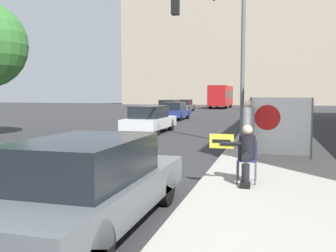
{
  "coord_description": "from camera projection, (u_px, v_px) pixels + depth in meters",
  "views": [
    {
      "loc": [
        2.92,
        -5.05,
        1.97
      ],
      "look_at": [
        0.27,
        4.57,
        1.14
      ],
      "focal_mm": 40.0,
      "sensor_mm": 36.0,
      "label": 1
    }
  ],
  "objects": [
    {
      "name": "ground_plane",
      "position": [
        73.0,
        223.0,
        5.79
      ],
      "size": [
        160.0,
        160.0,
        0.0
      ],
      "primitive_type": "plane",
      "color": "#303033"
    },
    {
      "name": "sidewalk_curb",
      "position": [
        274.0,
        132.0,
        19.37
      ],
      "size": [
        3.29,
        90.0,
        0.12
      ],
      "primitive_type": "cube",
      "color": "#A8A399",
      "rests_on": "ground_plane"
    },
    {
      "name": "building_backdrop_far",
      "position": [
        248.0,
        29.0,
        77.98
      ],
      "size": [
        52.0,
        12.0,
        31.61
      ],
      "color": "tan",
      "rests_on": "ground_plane"
    },
    {
      "name": "seated_protester",
      "position": [
        246.0,
        152.0,
        7.81
      ],
      "size": [
        0.99,
        0.77,
        1.23
      ],
      "rotation": [
        0.0,
        0.0,
        -0.22
      ],
      "color": "#474C56",
      "rests_on": "sidewalk_curb"
    },
    {
      "name": "jogger_on_sidewalk",
      "position": [
        248.0,
        129.0,
        10.76
      ],
      "size": [
        0.34,
        0.34,
        1.72
      ],
      "rotation": [
        0.0,
        0.0,
        3.42
      ],
      "color": "#756651",
      "rests_on": "sidewalk_curb"
    },
    {
      "name": "protest_banner",
      "position": [
        280.0,
        126.0,
        10.89
      ],
      "size": [
        1.77,
        0.06,
        1.78
      ],
      "color": "slate",
      "rests_on": "sidewalk_curb"
    },
    {
      "name": "traffic_light_pole",
      "position": [
        218.0,
        36.0,
        14.81
      ],
      "size": [
        2.97,
        2.74,
        6.24
      ],
      "color": "slate",
      "rests_on": "sidewalk_curb"
    },
    {
      "name": "parked_car_curbside",
      "position": [
        89.0,
        183.0,
        5.47
      ],
      "size": [
        1.72,
        4.48,
        1.35
      ],
      "color": "#565B60",
      "rests_on": "ground_plane"
    },
    {
      "name": "car_on_road_nearest",
      "position": [
        150.0,
        119.0,
        19.55
      ],
      "size": [
        1.75,
        4.39,
        1.41
      ],
      "color": "white",
      "rests_on": "ground_plane"
    },
    {
      "name": "car_on_road_midblock",
      "position": [
        174.0,
        111.0,
        29.97
      ],
      "size": [
        1.82,
        4.37,
        1.41
      ],
      "color": "navy",
      "rests_on": "ground_plane"
    },
    {
      "name": "car_on_road_distant",
      "position": [
        170.0,
        107.0,
        37.37
      ],
      "size": [
        1.86,
        4.61,
        1.5
      ],
      "color": "black",
      "rests_on": "ground_plane"
    },
    {
      "name": "car_on_road_far_lane",
      "position": [
        184.0,
        105.0,
        45.48
      ],
      "size": [
        1.86,
        4.65,
        1.44
      ],
      "color": "#565B60",
      "rests_on": "ground_plane"
    },
    {
      "name": "city_bus_on_road",
      "position": [
        221.0,
        95.0,
        56.61
      ],
      "size": [
        2.54,
        10.6,
        3.35
      ],
      "color": "red",
      "rests_on": "ground_plane"
    }
  ]
}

